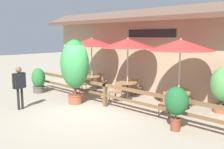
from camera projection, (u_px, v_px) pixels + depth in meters
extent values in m
plane|color=#9E937F|center=(86.00, 112.00, 9.57)|extent=(60.00, 60.00, 0.00)
cube|color=tan|center=(151.00, 58.00, 12.28)|extent=(14.00, 0.40, 3.60)
cube|color=brown|center=(145.00, 14.00, 11.57)|extent=(14.28, 1.48, 0.70)
cube|color=black|center=(151.00, 33.00, 11.84)|extent=(2.69, 0.04, 0.37)
cube|color=brown|center=(105.00, 85.00, 10.18)|extent=(10.40, 0.14, 0.11)
cube|color=brown|center=(105.00, 95.00, 10.24)|extent=(10.40, 0.10, 0.09)
cube|color=brown|center=(40.00, 80.00, 13.76)|extent=(0.14, 0.14, 0.95)
cube|color=brown|center=(105.00, 95.00, 10.24)|extent=(0.14, 0.14, 0.95)
cylinder|color=#B7B2A8|center=(92.00, 68.00, 13.17)|extent=(0.06, 0.06, 2.41)
cone|color=red|center=(92.00, 42.00, 12.97)|extent=(2.46, 2.46, 0.42)
sphere|color=#B2ADA3|center=(92.00, 38.00, 12.93)|extent=(0.07, 0.07, 0.07)
cylinder|color=olive|center=(92.00, 76.00, 13.24)|extent=(0.89, 0.89, 0.05)
cylinder|color=#333333|center=(92.00, 83.00, 13.30)|extent=(0.07, 0.07, 0.73)
cylinder|color=#333333|center=(92.00, 90.00, 13.36)|extent=(0.49, 0.49, 0.03)
cube|color=olive|center=(81.00, 84.00, 12.79)|extent=(0.46, 0.46, 0.05)
cube|color=olive|center=(84.00, 80.00, 12.88)|extent=(0.40, 0.08, 0.40)
cylinder|color=#2D2D2D|center=(76.00, 88.00, 12.85)|extent=(0.04, 0.04, 0.40)
cylinder|color=#2D2D2D|center=(80.00, 90.00, 12.56)|extent=(0.04, 0.04, 0.40)
cylinder|color=#2D2D2D|center=(82.00, 87.00, 13.09)|extent=(0.04, 0.04, 0.40)
cylinder|color=#2D2D2D|center=(86.00, 89.00, 12.80)|extent=(0.04, 0.04, 0.40)
cube|color=olive|center=(103.00, 81.00, 13.78)|extent=(0.44, 0.44, 0.05)
cube|color=olive|center=(100.00, 77.00, 13.61)|extent=(0.40, 0.06, 0.40)
cylinder|color=#2D2D2D|center=(108.00, 85.00, 13.83)|extent=(0.04, 0.04, 0.40)
cylinder|color=#2D2D2D|center=(103.00, 84.00, 14.08)|extent=(0.04, 0.04, 0.40)
cylinder|color=#2D2D2D|center=(103.00, 86.00, 13.55)|extent=(0.04, 0.04, 0.40)
cylinder|color=#2D2D2D|center=(98.00, 85.00, 13.80)|extent=(0.04, 0.04, 0.40)
cylinder|color=#B7B2A8|center=(128.00, 73.00, 11.40)|extent=(0.06, 0.06, 2.41)
cone|color=red|center=(128.00, 43.00, 11.19)|extent=(2.46, 2.46, 0.42)
sphere|color=#B2ADA3|center=(128.00, 38.00, 11.16)|extent=(0.07, 0.07, 0.07)
cylinder|color=olive|center=(127.00, 83.00, 11.47)|extent=(0.89, 0.89, 0.05)
cylinder|color=#333333|center=(127.00, 91.00, 11.53)|extent=(0.07, 0.07, 0.73)
cylinder|color=#333333|center=(127.00, 98.00, 11.58)|extent=(0.49, 0.49, 0.03)
cube|color=olive|center=(115.00, 92.00, 11.01)|extent=(0.46, 0.46, 0.05)
cube|color=olive|center=(119.00, 87.00, 11.10)|extent=(0.40, 0.07, 0.40)
cylinder|color=#2D2D2D|center=(109.00, 97.00, 11.07)|extent=(0.04, 0.04, 0.40)
cylinder|color=#2D2D2D|center=(115.00, 99.00, 10.78)|extent=(0.04, 0.04, 0.40)
cylinder|color=#2D2D2D|center=(116.00, 96.00, 11.31)|extent=(0.04, 0.04, 0.40)
cylinder|color=#2D2D2D|center=(121.00, 97.00, 11.03)|extent=(0.04, 0.04, 0.40)
cube|color=olive|center=(137.00, 87.00, 12.09)|extent=(0.47, 0.47, 0.05)
cube|color=olive|center=(135.00, 83.00, 11.90)|extent=(0.40, 0.08, 0.40)
cylinder|color=#2D2D2D|center=(142.00, 91.00, 12.16)|extent=(0.04, 0.04, 0.40)
cylinder|color=#2D2D2D|center=(136.00, 90.00, 12.39)|extent=(0.04, 0.04, 0.40)
cylinder|color=#2D2D2D|center=(138.00, 93.00, 11.86)|extent=(0.04, 0.04, 0.40)
cylinder|color=#2D2D2D|center=(132.00, 92.00, 12.09)|extent=(0.04, 0.04, 0.40)
cylinder|color=#B7B2A8|center=(179.00, 81.00, 9.38)|extent=(0.06, 0.06, 2.41)
cone|color=red|center=(181.00, 45.00, 9.17)|extent=(2.46, 2.46, 0.42)
sphere|color=#B2ADA3|center=(181.00, 39.00, 9.14)|extent=(0.07, 0.07, 0.07)
cylinder|color=olive|center=(178.00, 93.00, 9.45)|extent=(0.89, 0.89, 0.05)
cylinder|color=#333333|center=(178.00, 103.00, 9.51)|extent=(0.07, 0.07, 0.73)
cylinder|color=#333333|center=(178.00, 111.00, 9.56)|extent=(0.49, 0.49, 0.03)
cube|color=olive|center=(166.00, 105.00, 9.02)|extent=(0.48, 0.48, 0.05)
cube|color=olive|center=(168.00, 98.00, 9.14)|extent=(0.40, 0.10, 0.40)
cylinder|color=#2D2D2D|center=(159.00, 111.00, 9.00)|extent=(0.04, 0.04, 0.40)
cylinder|color=#2D2D2D|center=(169.00, 113.00, 8.79)|extent=(0.04, 0.04, 0.40)
cylinder|color=#2D2D2D|center=(163.00, 108.00, 9.31)|extent=(0.04, 0.04, 0.40)
cylinder|color=#2D2D2D|center=(173.00, 110.00, 9.10)|extent=(0.04, 0.04, 0.40)
cube|color=olive|center=(186.00, 97.00, 10.08)|extent=(0.46, 0.46, 0.05)
cube|color=olive|center=(184.00, 93.00, 9.90)|extent=(0.40, 0.08, 0.40)
cylinder|color=#2D2D2D|center=(192.00, 103.00, 10.14)|extent=(0.04, 0.04, 0.40)
cylinder|color=#2D2D2D|center=(183.00, 101.00, 10.38)|extent=(0.04, 0.04, 0.40)
cylinder|color=#2D2D2D|center=(188.00, 105.00, 9.85)|extent=(0.04, 0.04, 0.40)
cylinder|color=#2D2D2D|center=(179.00, 103.00, 10.08)|extent=(0.04, 0.04, 0.40)
cylinder|color=brown|center=(175.00, 125.00, 7.67)|extent=(0.30, 0.30, 0.37)
cylinder|color=brown|center=(176.00, 119.00, 7.64)|extent=(0.32, 0.32, 0.04)
cylinder|color=brown|center=(176.00, 115.00, 7.62)|extent=(0.05, 0.05, 0.27)
ellipsoid|color=#1E5B2D|center=(176.00, 101.00, 7.55)|extent=(0.73, 0.66, 0.89)
cylinder|color=#564C47|center=(39.00, 89.00, 12.80)|extent=(0.58, 0.58, 0.33)
cylinder|color=#564C47|center=(39.00, 87.00, 12.78)|extent=(0.63, 0.63, 0.04)
ellipsoid|color=#287033|center=(38.00, 78.00, 12.71)|extent=(0.74, 0.66, 1.01)
cylinder|color=#9E4C33|center=(76.00, 99.00, 10.73)|extent=(0.60, 0.60, 0.40)
cylinder|color=#9E4C33|center=(75.00, 95.00, 10.70)|extent=(0.64, 0.64, 0.04)
cylinder|color=brown|center=(75.00, 87.00, 10.65)|extent=(0.11, 0.11, 0.62)
ellipsoid|color=#338442|center=(75.00, 64.00, 10.50)|extent=(1.28, 1.15, 2.06)
cylinder|color=#9E4C33|center=(221.00, 109.00, 9.50)|extent=(0.56, 0.56, 0.26)
cylinder|color=#9E4C33|center=(221.00, 106.00, 9.49)|extent=(0.61, 0.61, 0.04)
cylinder|color=brown|center=(221.00, 101.00, 9.45)|extent=(0.10, 0.10, 0.39)
ellipsoid|color=#4C934C|center=(222.00, 84.00, 9.36)|extent=(0.92, 0.83, 1.30)
cylinder|color=black|center=(18.00, 99.00, 9.77)|extent=(0.09, 0.09, 0.86)
cylinder|color=black|center=(22.00, 98.00, 9.90)|extent=(0.09, 0.09, 0.86)
cube|color=black|center=(19.00, 81.00, 9.72)|extent=(0.27, 0.49, 0.61)
cylinder|color=black|center=(13.00, 82.00, 9.51)|extent=(0.07, 0.07, 0.58)
cylinder|color=black|center=(25.00, 80.00, 9.93)|extent=(0.07, 0.07, 0.58)
sphere|color=brown|center=(19.00, 70.00, 9.66)|extent=(0.23, 0.23, 0.23)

